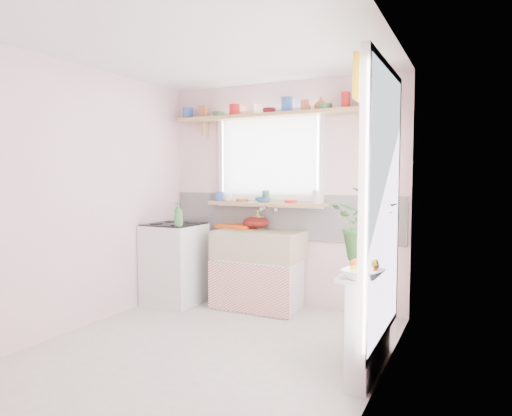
% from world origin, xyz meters
% --- Properties ---
extents(room, '(3.20, 3.20, 3.20)m').
position_xyz_m(room, '(0.66, 0.86, 1.37)').
color(room, silver).
rests_on(room, ground).
extents(sink_unit, '(0.95, 0.65, 1.11)m').
position_xyz_m(sink_unit, '(-0.15, 1.29, 0.43)').
color(sink_unit, white).
rests_on(sink_unit, ground).
extents(cooker, '(0.58, 0.58, 0.93)m').
position_xyz_m(cooker, '(-1.10, 1.05, 0.46)').
color(cooker, white).
rests_on(cooker, ground).
extents(radiator_ledge, '(0.22, 0.95, 0.78)m').
position_xyz_m(radiator_ledge, '(1.30, 0.20, 0.40)').
color(radiator_ledge, white).
rests_on(radiator_ledge, ground).
extents(windowsill, '(1.40, 0.22, 0.04)m').
position_xyz_m(windowsill, '(-0.15, 1.48, 1.14)').
color(windowsill, tan).
rests_on(windowsill, room).
extents(pine_shelf, '(2.52, 0.24, 0.04)m').
position_xyz_m(pine_shelf, '(0.00, 1.47, 2.12)').
color(pine_shelf, tan).
rests_on(pine_shelf, room).
extents(shelf_crockery, '(2.47, 0.11, 0.12)m').
position_xyz_m(shelf_crockery, '(-0.04, 1.47, 2.19)').
color(shelf_crockery, '#3359A5').
rests_on(shelf_crockery, pine_shelf).
extents(sill_crockery, '(1.35, 0.11, 0.12)m').
position_xyz_m(sill_crockery, '(-0.15, 1.48, 1.22)').
color(sill_crockery, '#3359A5').
rests_on(sill_crockery, windowsill).
extents(dish_tray, '(0.48, 0.38, 0.04)m').
position_xyz_m(dish_tray, '(-0.53, 1.50, 0.87)').
color(dish_tray, '#E05513').
rests_on(dish_tray, sink_unit).
extents(colander, '(0.34, 0.34, 0.14)m').
position_xyz_m(colander, '(-0.28, 1.50, 0.92)').
color(colander, '#601410').
rests_on(colander, sink_unit).
extents(jade_plant, '(0.59, 0.53, 0.59)m').
position_xyz_m(jade_plant, '(1.21, 0.48, 1.07)').
color(jade_plant, '#2D5D25').
rests_on(jade_plant, radiator_ledge).
extents(fruit_bowl, '(0.31, 0.31, 0.07)m').
position_xyz_m(fruit_bowl, '(1.33, -0.20, 0.81)').
color(fruit_bowl, silver).
rests_on(fruit_bowl, radiator_ledge).
extents(herb_pot, '(0.14, 0.12, 0.24)m').
position_xyz_m(herb_pot, '(1.33, 0.39, 0.89)').
color(herb_pot, '#265F29').
rests_on(herb_pot, radiator_ledge).
extents(soap_bottle_sink, '(0.11, 0.11, 0.21)m').
position_xyz_m(soap_bottle_sink, '(-0.26, 1.50, 0.96)').
color(soap_bottle_sink, '#ECDB69').
rests_on(soap_bottle_sink, sink_unit).
extents(sill_cup, '(0.12, 0.12, 0.09)m').
position_xyz_m(sill_cup, '(-0.61, 1.42, 1.20)').
color(sill_cup, beige).
rests_on(sill_cup, windowsill).
extents(sill_bowl, '(0.23, 0.23, 0.05)m').
position_xyz_m(sill_bowl, '(-0.16, 1.42, 1.19)').
color(sill_bowl, '#2D5994').
rests_on(sill_bowl, windowsill).
extents(shelf_vase, '(0.19, 0.19, 0.15)m').
position_xyz_m(shelf_vase, '(0.46, 1.53, 2.21)').
color(shelf_vase, '#99592F').
rests_on(shelf_vase, pine_shelf).
extents(cooker_bottle, '(0.12, 0.12, 0.25)m').
position_xyz_m(cooker_bottle, '(-0.88, 0.83, 1.04)').
color(cooker_bottle, '#478E4A').
rests_on(cooker_bottle, cooker).
extents(fruit, '(0.20, 0.14, 0.10)m').
position_xyz_m(fruit, '(1.34, -0.19, 0.87)').
color(fruit, orange).
rests_on(fruit, fruit_bowl).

